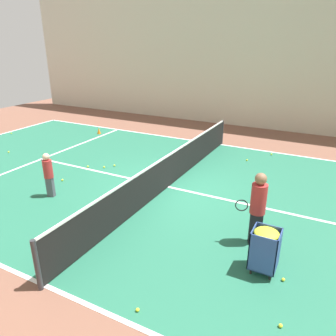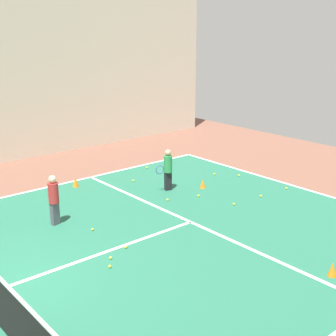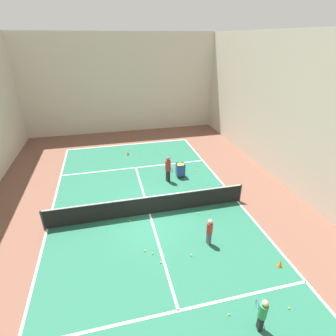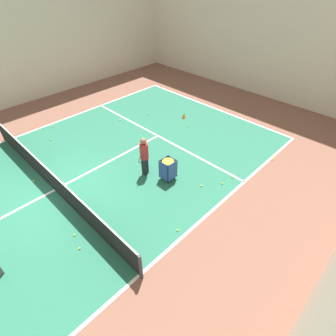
{
  "view_description": "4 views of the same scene",
  "coord_description": "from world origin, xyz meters",
  "px_view_note": "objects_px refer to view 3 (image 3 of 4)",
  "views": [
    {
      "loc": [
        8.37,
        4.39,
        4.38
      ],
      "look_at": [
        0.0,
        0.0,
        0.65
      ],
      "focal_mm": 35.0,
      "sensor_mm": 36.0,
      "label": 1
    },
    {
      "loc": [
        -8.37,
        2.27,
        4.99
      ],
      "look_at": [
        2.34,
        -6.78,
        0.73
      ],
      "focal_mm": 50.0,
      "sensor_mm": 36.0,
      "label": 2
    },
    {
      "loc": [
        -1.71,
        -11.11,
        8.37
      ],
      "look_at": [
        1.77,
        3.17,
        0.95
      ],
      "focal_mm": 28.0,
      "sensor_mm": 36.0,
      "label": 3
    },
    {
      "loc": [
        8.37,
        -2.23,
        7.06
      ],
      "look_at": [
        2.7,
        3.57,
        0.57
      ],
      "focal_mm": 28.0,
      "sensor_mm": 36.0,
      "label": 4
    }
  ],
  "objects_px": {
    "coach_at_net": "(168,167)",
    "child_midcourt": "(210,230)",
    "ball_cart": "(180,168)",
    "tennis_net": "(149,205)",
    "training_cone_1": "(280,263)",
    "player_near_baseline": "(262,313)"
  },
  "relations": [
    {
      "from": "player_near_baseline",
      "to": "training_cone_1",
      "type": "relative_size",
      "value": 4.1
    },
    {
      "from": "training_cone_1",
      "to": "coach_at_net",
      "type": "bearing_deg",
      "value": 109.25
    },
    {
      "from": "coach_at_net",
      "to": "training_cone_1",
      "type": "bearing_deg",
      "value": 2.5
    },
    {
      "from": "tennis_net",
      "to": "child_midcourt",
      "type": "height_order",
      "value": "child_midcourt"
    },
    {
      "from": "coach_at_net",
      "to": "training_cone_1",
      "type": "height_order",
      "value": "coach_at_net"
    },
    {
      "from": "player_near_baseline",
      "to": "tennis_net",
      "type": "bearing_deg",
      "value": 31.5
    },
    {
      "from": "coach_at_net",
      "to": "training_cone_1",
      "type": "relative_size",
      "value": 5.35
    },
    {
      "from": "coach_at_net",
      "to": "ball_cart",
      "type": "xyz_separation_m",
      "value": [
        0.93,
        0.4,
        -0.32
      ]
    },
    {
      "from": "player_near_baseline",
      "to": "child_midcourt",
      "type": "distance_m",
      "value": 3.99
    },
    {
      "from": "ball_cart",
      "to": "coach_at_net",
      "type": "bearing_deg",
      "value": -156.62
    },
    {
      "from": "tennis_net",
      "to": "player_near_baseline",
      "type": "bearing_deg",
      "value": -70.97
    },
    {
      "from": "tennis_net",
      "to": "training_cone_1",
      "type": "relative_size",
      "value": 32.13
    },
    {
      "from": "tennis_net",
      "to": "coach_at_net",
      "type": "height_order",
      "value": "coach_at_net"
    },
    {
      "from": "tennis_net",
      "to": "ball_cart",
      "type": "relative_size",
      "value": 10.74
    },
    {
      "from": "player_near_baseline",
      "to": "ball_cart",
      "type": "bearing_deg",
      "value": 10.45
    },
    {
      "from": "coach_at_net",
      "to": "training_cone_1",
      "type": "distance_m",
      "value": 8.38
    },
    {
      "from": "player_near_baseline",
      "to": "coach_at_net",
      "type": "bearing_deg",
      "value": 15.74
    },
    {
      "from": "tennis_net",
      "to": "coach_at_net",
      "type": "relative_size",
      "value": 6.01
    },
    {
      "from": "player_near_baseline",
      "to": "coach_at_net",
      "type": "height_order",
      "value": "coach_at_net"
    },
    {
      "from": "coach_at_net",
      "to": "child_midcourt",
      "type": "xyz_separation_m",
      "value": [
        0.42,
        -5.95,
        -0.22
      ]
    },
    {
      "from": "player_near_baseline",
      "to": "ball_cart",
      "type": "height_order",
      "value": "player_near_baseline"
    },
    {
      "from": "child_midcourt",
      "to": "training_cone_1",
      "type": "xyz_separation_m",
      "value": [
        2.33,
        -1.91,
        -0.61
      ]
    }
  ]
}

